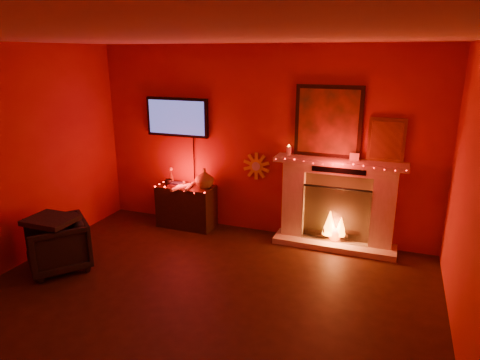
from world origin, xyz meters
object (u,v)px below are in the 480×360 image
object	(u,v)px
fireplace	(337,195)
armchair	(57,245)
tv	(177,117)
console_table	(188,203)
sunburst_clock	(256,166)

from	to	relation	value
fireplace	armchair	world-z (taller)	fireplace
fireplace	tv	distance (m)	2.61
tv	armchair	xyz separation A→B (m)	(-0.65, -1.97, -1.33)
fireplace	console_table	bearing A→B (deg)	-176.69
fireplace	tv	bearing A→B (deg)	178.50
tv	fireplace	bearing A→B (deg)	-1.50
sunburst_clock	tv	bearing A→B (deg)	-178.76
tv	console_table	world-z (taller)	tv
fireplace	console_table	distance (m)	2.25
console_table	armchair	xyz separation A→B (m)	(-0.88, -1.77, -0.06)
tv	console_table	distance (m)	1.31
console_table	tv	bearing A→B (deg)	139.57
sunburst_clock	armchair	distance (m)	2.84
console_table	sunburst_clock	bearing A→B (deg)	12.09
console_table	armchair	bearing A→B (deg)	-116.29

